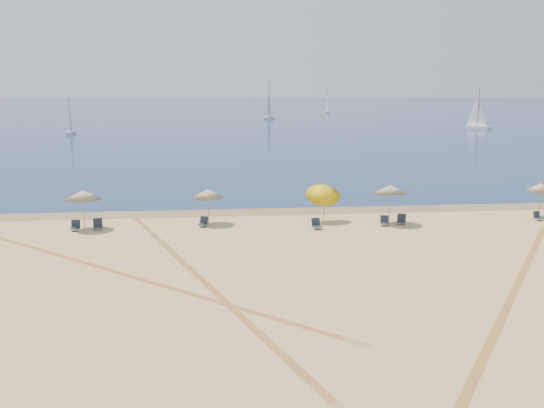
{
  "coord_description": "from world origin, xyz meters",
  "views": [
    {
      "loc": [
        -3.95,
        -18.46,
        8.82
      ],
      "look_at": [
        0.0,
        20.0,
        1.3
      ],
      "focal_mm": 40.27,
      "sensor_mm": 36.0,
      "label": 1
    }
  ],
  "objects_px": {
    "umbrella_3": "(323,192)",
    "sailboat_0": "(269,108)",
    "chair_7": "(401,220)",
    "chair_5": "(316,224)",
    "chair_8": "(538,216)",
    "umbrella_4": "(390,189)",
    "chair_2": "(76,226)",
    "sailboat_1": "(478,116)",
    "umbrella_1": "(83,195)",
    "chair_3": "(98,225)",
    "chair_6": "(385,221)",
    "umbrella_2": "(208,193)",
    "sailboat_2": "(70,122)",
    "chair_4": "(203,222)",
    "umbrella_5": "(541,187)",
    "sailboat_3": "(327,105)"
  },
  "relations": [
    {
      "from": "umbrella_4",
      "to": "chair_6",
      "type": "distance_m",
      "value": 2.11
    },
    {
      "from": "chair_4",
      "to": "chair_7",
      "type": "height_order",
      "value": "chair_7"
    },
    {
      "from": "umbrella_3",
      "to": "sailboat_0",
      "type": "xyz_separation_m",
      "value": [
        8.73,
        125.82,
        1.02
      ]
    },
    {
      "from": "umbrella_5",
      "to": "chair_7",
      "type": "xyz_separation_m",
      "value": [
        -10.05,
        -1.26,
        -1.76
      ]
    },
    {
      "from": "chair_2",
      "to": "sailboat_0",
      "type": "height_order",
      "value": "sailboat_0"
    },
    {
      "from": "umbrella_1",
      "to": "umbrella_2",
      "type": "distance_m",
      "value": 7.76
    },
    {
      "from": "chair_2",
      "to": "sailboat_0",
      "type": "bearing_deg",
      "value": 75.58
    },
    {
      "from": "sailboat_0",
      "to": "sailboat_1",
      "type": "height_order",
      "value": "sailboat_0"
    },
    {
      "from": "chair_3",
      "to": "chair_4",
      "type": "height_order",
      "value": "chair_3"
    },
    {
      "from": "umbrella_4",
      "to": "sailboat_3",
      "type": "relative_size",
      "value": 0.31
    },
    {
      "from": "umbrella_5",
      "to": "chair_6",
      "type": "xyz_separation_m",
      "value": [
        -11.23,
        -1.48,
        -1.78
      ]
    },
    {
      "from": "chair_8",
      "to": "sailboat_1",
      "type": "relative_size",
      "value": 0.08
    },
    {
      "from": "umbrella_2",
      "to": "sailboat_2",
      "type": "xyz_separation_m",
      "value": [
        -25.3,
        77.46,
        0.13
      ]
    },
    {
      "from": "chair_8",
      "to": "sailboat_0",
      "type": "height_order",
      "value": "sailboat_0"
    },
    {
      "from": "umbrella_4",
      "to": "chair_7",
      "type": "xyz_separation_m",
      "value": [
        0.69,
        -0.37,
        -1.95
      ]
    },
    {
      "from": "umbrella_5",
      "to": "sailboat_1",
      "type": "xyz_separation_m",
      "value": [
        32.98,
        83.41,
        0.58
      ]
    },
    {
      "from": "sailboat_2",
      "to": "chair_2",
      "type": "bearing_deg",
      "value": -82.06
    },
    {
      "from": "umbrella_3",
      "to": "chair_7",
      "type": "distance_m",
      "value": 5.36
    },
    {
      "from": "chair_4",
      "to": "sailboat_0",
      "type": "distance_m",
      "value": 127.6
    },
    {
      "from": "umbrella_4",
      "to": "chair_2",
      "type": "height_order",
      "value": "umbrella_4"
    },
    {
      "from": "umbrella_1",
      "to": "sailboat_1",
      "type": "bearing_deg",
      "value": 53.0
    },
    {
      "from": "umbrella_1",
      "to": "chair_6",
      "type": "distance_m",
      "value": 19.08
    },
    {
      "from": "umbrella_1",
      "to": "chair_6",
      "type": "height_order",
      "value": "umbrella_1"
    },
    {
      "from": "chair_5",
      "to": "chair_8",
      "type": "height_order",
      "value": "chair_5"
    },
    {
      "from": "chair_7",
      "to": "umbrella_3",
      "type": "bearing_deg",
      "value": -174.01
    },
    {
      "from": "umbrella_5",
      "to": "chair_6",
      "type": "height_order",
      "value": "umbrella_5"
    },
    {
      "from": "sailboat_1",
      "to": "sailboat_3",
      "type": "height_order",
      "value": "sailboat_1"
    },
    {
      "from": "umbrella_1",
      "to": "chair_3",
      "type": "xyz_separation_m",
      "value": [
        0.86,
        -0.27,
        -1.85
      ]
    },
    {
      "from": "sailboat_0",
      "to": "sailboat_2",
      "type": "relative_size",
      "value": 1.42
    },
    {
      "from": "umbrella_2",
      "to": "chair_3",
      "type": "height_order",
      "value": "umbrella_2"
    },
    {
      "from": "chair_5",
      "to": "sailboat_3",
      "type": "relative_size",
      "value": 0.09
    },
    {
      "from": "umbrella_2",
      "to": "chair_8",
      "type": "distance_m",
      "value": 21.95
    },
    {
      "from": "chair_3",
      "to": "chair_8",
      "type": "bearing_deg",
      "value": -13.85
    },
    {
      "from": "umbrella_2",
      "to": "sailboat_2",
      "type": "bearing_deg",
      "value": 108.09
    },
    {
      "from": "chair_5",
      "to": "chair_8",
      "type": "bearing_deg",
      "value": -5.68
    },
    {
      "from": "umbrella_4",
      "to": "chair_7",
      "type": "height_order",
      "value": "umbrella_4"
    },
    {
      "from": "chair_2",
      "to": "sailboat_1",
      "type": "xyz_separation_m",
      "value": [
        63.63,
        84.3,
        2.35
      ]
    },
    {
      "from": "sailboat_0",
      "to": "sailboat_1",
      "type": "relative_size",
      "value": 1.15
    },
    {
      "from": "umbrella_2",
      "to": "chair_4",
      "type": "relative_size",
      "value": 3.11
    },
    {
      "from": "umbrella_3",
      "to": "chair_2",
      "type": "relative_size",
      "value": 4.24
    },
    {
      "from": "chair_6",
      "to": "umbrella_1",
      "type": "bearing_deg",
      "value": -171.01
    },
    {
      "from": "umbrella_2",
      "to": "umbrella_5",
      "type": "xyz_separation_m",
      "value": [
        22.46,
        -0.23,
        0.06
      ]
    },
    {
      "from": "chair_3",
      "to": "chair_5",
      "type": "relative_size",
      "value": 1.07
    },
    {
      "from": "umbrella_3",
      "to": "chair_3",
      "type": "distance_m",
      "value": 14.5
    },
    {
      "from": "umbrella_1",
      "to": "sailboat_1",
      "type": "xyz_separation_m",
      "value": [
        63.17,
        83.83,
        0.48
      ]
    },
    {
      "from": "chair_8",
      "to": "chair_5",
      "type": "bearing_deg",
      "value": 171.39
    },
    {
      "from": "chair_3",
      "to": "sailboat_0",
      "type": "distance_m",
      "value": 128.7
    },
    {
      "from": "umbrella_2",
      "to": "umbrella_3",
      "type": "relative_size",
      "value": 0.83
    },
    {
      "from": "chair_6",
      "to": "chair_7",
      "type": "height_order",
      "value": "chair_7"
    },
    {
      "from": "chair_7",
      "to": "sailboat_3",
      "type": "xyz_separation_m",
      "value": [
        27.0,
        164.67,
        2.22
      ]
    }
  ]
}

